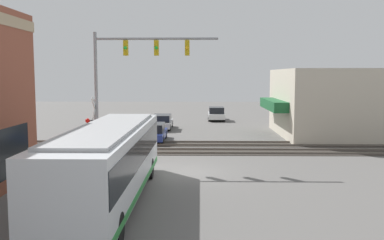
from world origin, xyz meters
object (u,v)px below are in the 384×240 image
(pedestrian_at_crossing, at_px, (99,144))
(city_bus, at_px, (109,160))
(parked_car_white, at_px, (216,114))
(parked_car_silver, at_px, (162,122))
(parked_car_blue, at_px, (153,133))
(crossing_signal, at_px, (95,121))

(pedestrian_at_crossing, bearing_deg, city_bus, -164.02)
(parked_car_white, height_order, pedestrian_at_crossing, pedestrian_at_crossing)
(pedestrian_at_crossing, bearing_deg, parked_car_silver, -9.81)
(pedestrian_at_crossing, bearing_deg, parked_car_blue, -19.41)
(parked_car_blue, distance_m, parked_car_white, 16.34)
(crossing_signal, height_order, parked_car_blue, crossing_signal)
(parked_car_blue, distance_m, pedestrian_at_crossing, 7.56)
(parked_car_blue, bearing_deg, crossing_signal, 157.41)
(crossing_signal, xyz_separation_m, parked_car_silver, (14.13, -2.80, -1.65))
(city_bus, xyz_separation_m, pedestrian_at_crossing, (8.76, 2.51, -0.80))
(parked_car_blue, bearing_deg, parked_car_silver, 0.00)
(city_bus, bearing_deg, parked_car_blue, -0.00)
(parked_car_silver, distance_m, parked_car_white, 9.68)
(city_bus, relative_size, parked_car_silver, 2.56)
(parked_car_white, bearing_deg, parked_car_blue, 160.70)
(parked_car_silver, bearing_deg, pedestrian_at_crossing, 170.19)
(parked_car_silver, relative_size, pedestrian_at_crossing, 2.71)
(crossing_signal, bearing_deg, pedestrian_at_crossing, -142.36)
(parked_car_silver, distance_m, pedestrian_at_crossing, 14.73)
(parked_car_silver, height_order, pedestrian_at_crossing, pedestrian_at_crossing)
(crossing_signal, height_order, parked_car_white, crossing_signal)
(city_bus, relative_size, parked_car_blue, 2.66)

